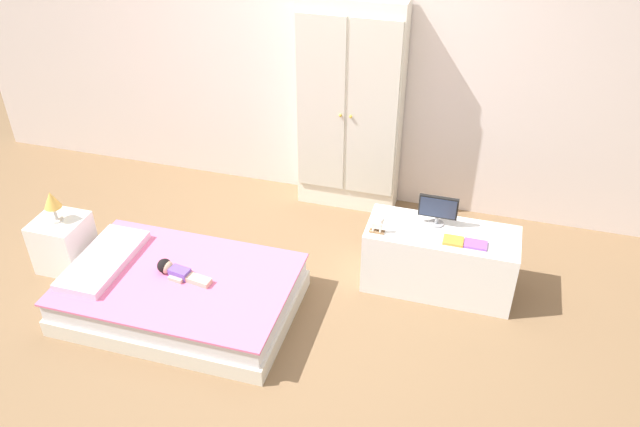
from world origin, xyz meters
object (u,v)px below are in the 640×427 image
tv_monitor (438,209)px  book_orange (453,241)px  bed (181,294)px  nightstand (64,243)px  tv_stand (439,260)px  rocking_horse_toy (378,225)px  doll (174,270)px  book_purple (476,244)px  table_lamp (52,201)px  wardrobe (350,108)px

tv_monitor → book_orange: 0.24m
bed → book_orange: (1.67, 0.61, 0.35)m
nightstand → tv_stand: (2.61, 0.50, 0.04)m
tv_stand → rocking_horse_toy: rocking_horse_toy is taller
doll → book_purple: book_purple is taller
doll → book_purple: size_ratio=2.72×
table_lamp → book_orange: (2.68, 0.41, -0.07)m
bed → nightstand: 1.03m
bed → table_lamp: size_ratio=6.39×
wardrobe → rocking_horse_toy: (0.45, -1.00, -0.32)m
book_orange → book_purple: same height
rocking_horse_toy → wardrobe: bearing=114.2°
bed → tv_monitor: tv_monitor is taller
nightstand → rocking_horse_toy: rocking_horse_toy is taller
rocking_horse_toy → nightstand: bearing=-170.3°
book_orange → wardrobe: bearing=134.0°
tv_stand → tv_monitor: (-0.06, 0.07, 0.36)m
wardrobe → book_orange: 1.39m
wardrobe → tv_monitor: size_ratio=6.61×
bed → doll: (-0.04, 0.02, 0.17)m
wardrobe → book_purple: bearing=-41.9°
bed → tv_monitor: bearing=26.5°
wardrobe → book_orange: bearing=-46.0°
tv_monitor → rocking_horse_toy: (-0.36, -0.20, -0.07)m
table_lamp → rocking_horse_toy: table_lamp is taller
nightstand → book_orange: (2.68, 0.41, 0.28)m
doll → tv_stand: tv_stand is taller
bed → tv_monitor: size_ratio=5.77×
doll → wardrobe: wardrobe is taller
doll → wardrobe: 1.82m
bed → wardrobe: bearing=64.8°
bed → tv_monitor: (1.54, 0.77, 0.46)m
wardrobe → tv_stand: size_ratio=1.70×
rocking_horse_toy → book_purple: bearing=3.0°
doll → tv_monitor: 1.77m
tv_stand → book_purple: (0.22, -0.09, 0.24)m
tv_stand → rocking_horse_toy: bearing=-163.0°
table_lamp → book_orange: 2.71m
doll → rocking_horse_toy: 1.36m
nightstand → book_orange: bearing=8.6°
bed → book_purple: 1.94m
nightstand → tv_stand: size_ratio=0.39×
doll → book_purple: (1.85, 0.58, 0.17)m
bed → nightstand: nightstand is taller
rocking_horse_toy → book_orange: rocking_horse_toy is taller
table_lamp → tv_monitor: tv_monitor is taller
table_lamp → tv_monitor: 2.61m
doll → wardrobe: size_ratio=0.23×
tv_stand → tv_monitor: bearing=128.2°
table_lamp → wardrobe: bearing=38.1°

